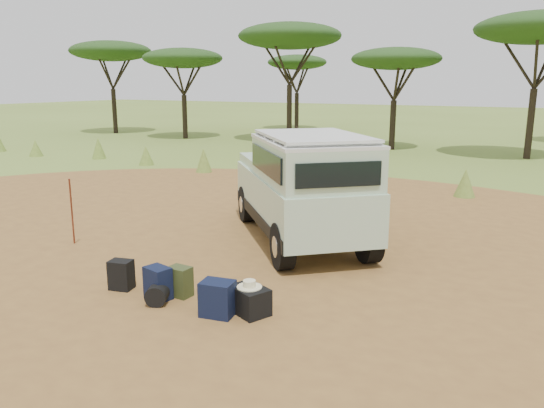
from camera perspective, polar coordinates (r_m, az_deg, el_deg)
The scene contains 13 objects.
ground at distance 9.44m, azimuth -7.47°, elevation -6.81°, with size 140.00×140.00×0.00m, color olive.
dirt_clearing at distance 9.44m, azimuth -7.47°, elevation -6.78°, with size 23.00×23.00×0.01m, color olive.
grass_fringe at distance 16.86m, azimuth 10.50°, elevation 3.27°, with size 36.60×1.60×0.90m.
acacia_treeline at distance 27.37m, azimuth 19.99°, elevation 15.75°, with size 46.70×13.20×6.26m.
safari_vehicle at distance 10.63m, azimuth 3.29°, elevation 1.59°, with size 4.40×4.60×2.24m.
walking_staff at distance 11.09m, azimuth -20.72°, elevation -0.82°, with size 0.03×0.03×1.42m, color maroon.
backpack_black at distance 8.67m, azimuth -15.91°, elevation -7.35°, with size 0.35×0.25×0.47m, color black.
backpack_navy at distance 8.16m, azimuth -12.17°, elevation -8.34°, with size 0.38×0.27×0.50m, color black.
backpack_olive at distance 8.20m, azimuth -9.86°, elevation -8.24°, with size 0.34×0.24×0.47m, color #323F1D.
duffel_navy at distance 7.48m, azimuth -5.87°, elevation -10.11°, with size 0.45×0.34×0.50m, color black.
hard_case at distance 7.53m, azimuth -2.43°, elevation -10.33°, with size 0.55×0.39×0.39m, color black.
stuff_sack at distance 8.02m, azimuth -12.22°, elevation -9.46°, with size 0.31×0.31×0.31m, color black.
safari_hat at distance 7.44m, azimuth -2.45°, elevation -8.68°, with size 0.35×0.35×0.10m.
Camera 1 is at (5.32, -7.12, 3.17)m, focal length 35.00 mm.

